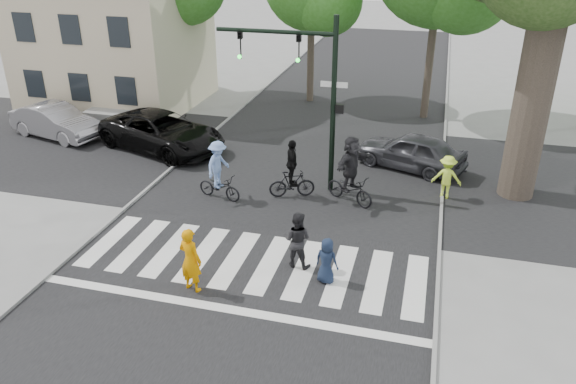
{
  "coord_description": "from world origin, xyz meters",
  "views": [
    {
      "loc": [
        4.42,
        -11.6,
        8.58
      ],
      "look_at": [
        0.5,
        3.0,
        1.3
      ],
      "focal_mm": 35.0,
      "sensor_mm": 36.0,
      "label": 1
    }
  ],
  "objects_px": {
    "pedestrian_woman": "(190,260)",
    "car_silver": "(56,121)",
    "traffic_signal": "(309,80)",
    "pedestrian_adult": "(297,240)",
    "cyclist_right": "(351,174)",
    "car_grey": "(411,151)",
    "pedestrian_child": "(327,261)",
    "cyclist_left": "(219,174)",
    "car_suv": "(162,132)",
    "cyclist_mid": "(292,174)"
  },
  "relations": [
    {
      "from": "traffic_signal",
      "to": "car_silver",
      "type": "height_order",
      "value": "traffic_signal"
    },
    {
      "from": "pedestrian_child",
      "to": "cyclist_mid",
      "type": "height_order",
      "value": "cyclist_mid"
    },
    {
      "from": "car_grey",
      "to": "pedestrian_adult",
      "type": "bearing_deg",
      "value": 1.37
    },
    {
      "from": "car_grey",
      "to": "pedestrian_woman",
      "type": "bearing_deg",
      "value": -7.5
    },
    {
      "from": "pedestrian_adult",
      "to": "cyclist_left",
      "type": "xyz_separation_m",
      "value": [
        -3.59,
        3.38,
        0.08
      ]
    },
    {
      "from": "pedestrian_woman",
      "to": "car_suv",
      "type": "xyz_separation_m",
      "value": [
        -5.23,
        8.9,
        -0.12
      ]
    },
    {
      "from": "car_silver",
      "to": "cyclist_mid",
      "type": "bearing_deg",
      "value": -90.61
    },
    {
      "from": "car_suv",
      "to": "cyclist_left",
      "type": "bearing_deg",
      "value": -113.66
    },
    {
      "from": "pedestrian_woman",
      "to": "cyclist_left",
      "type": "bearing_deg",
      "value": -60.7
    },
    {
      "from": "car_silver",
      "to": "car_grey",
      "type": "height_order",
      "value": "car_silver"
    },
    {
      "from": "cyclist_left",
      "to": "cyclist_mid",
      "type": "relative_size",
      "value": 1.01
    },
    {
      "from": "cyclist_mid",
      "to": "car_suv",
      "type": "xyz_separation_m",
      "value": [
        -6.33,
        2.94,
        -0.07
      ]
    },
    {
      "from": "cyclist_right",
      "to": "pedestrian_adult",
      "type": "bearing_deg",
      "value": -100.25
    },
    {
      "from": "pedestrian_child",
      "to": "pedestrian_adult",
      "type": "relative_size",
      "value": 0.79
    },
    {
      "from": "pedestrian_child",
      "to": "cyclist_mid",
      "type": "bearing_deg",
      "value": -51.82
    },
    {
      "from": "car_silver",
      "to": "car_suv",
      "type": "bearing_deg",
      "value": -77.29
    },
    {
      "from": "cyclist_mid",
      "to": "car_grey",
      "type": "distance_m",
      "value": 5.2
    },
    {
      "from": "cyclist_left",
      "to": "car_silver",
      "type": "distance_m",
      "value": 9.96
    },
    {
      "from": "cyclist_left",
      "to": "car_silver",
      "type": "height_order",
      "value": "cyclist_left"
    },
    {
      "from": "pedestrian_woman",
      "to": "cyclist_mid",
      "type": "xyz_separation_m",
      "value": [
        1.09,
        5.95,
        -0.04
      ]
    },
    {
      "from": "pedestrian_woman",
      "to": "cyclist_left",
      "type": "relative_size",
      "value": 0.86
    },
    {
      "from": "cyclist_right",
      "to": "car_suv",
      "type": "relative_size",
      "value": 0.42
    },
    {
      "from": "cyclist_right",
      "to": "car_grey",
      "type": "xyz_separation_m",
      "value": [
        1.77,
        3.5,
        -0.35
      ]
    },
    {
      "from": "pedestrian_woman",
      "to": "cyclist_left",
      "type": "distance_m",
      "value": 5.32
    },
    {
      "from": "cyclist_mid",
      "to": "cyclist_right",
      "type": "height_order",
      "value": "cyclist_right"
    },
    {
      "from": "traffic_signal",
      "to": "car_grey",
      "type": "relative_size",
      "value": 1.45
    },
    {
      "from": "pedestrian_child",
      "to": "pedestrian_adult",
      "type": "height_order",
      "value": "pedestrian_adult"
    },
    {
      "from": "cyclist_mid",
      "to": "car_silver",
      "type": "xyz_separation_m",
      "value": [
        -11.52,
        3.11,
        -0.13
      ]
    },
    {
      "from": "car_silver",
      "to": "pedestrian_child",
      "type": "bearing_deg",
      "value": -105.25
    },
    {
      "from": "pedestrian_adult",
      "to": "cyclist_right",
      "type": "bearing_deg",
      "value": -94.04
    },
    {
      "from": "cyclist_mid",
      "to": "car_suv",
      "type": "relative_size",
      "value": 0.37
    },
    {
      "from": "pedestrian_woman",
      "to": "car_grey",
      "type": "xyz_separation_m",
      "value": [
        4.86,
        9.54,
        -0.19
      ]
    },
    {
      "from": "car_grey",
      "to": "traffic_signal",
      "type": "bearing_deg",
      "value": -32.32
    },
    {
      "from": "cyclist_right",
      "to": "traffic_signal",
      "type": "bearing_deg",
      "value": 154.14
    },
    {
      "from": "traffic_signal",
      "to": "cyclist_right",
      "type": "relative_size",
      "value": 2.54
    },
    {
      "from": "cyclist_left",
      "to": "car_silver",
      "type": "bearing_deg",
      "value": 157.03
    },
    {
      "from": "traffic_signal",
      "to": "pedestrian_adult",
      "type": "distance_m",
      "value": 5.98
    },
    {
      "from": "pedestrian_child",
      "to": "pedestrian_adult",
      "type": "bearing_deg",
      "value": -17.32
    },
    {
      "from": "pedestrian_adult",
      "to": "car_grey",
      "type": "height_order",
      "value": "pedestrian_adult"
    },
    {
      "from": "cyclist_left",
      "to": "cyclist_mid",
      "type": "height_order",
      "value": "cyclist_left"
    },
    {
      "from": "traffic_signal",
      "to": "car_grey",
      "type": "distance_m",
      "value": 5.41
    },
    {
      "from": "cyclist_left",
      "to": "car_grey",
      "type": "relative_size",
      "value": 0.5
    },
    {
      "from": "pedestrian_adult",
      "to": "car_grey",
      "type": "relative_size",
      "value": 0.39
    },
    {
      "from": "cyclist_mid",
      "to": "pedestrian_woman",
      "type": "bearing_deg",
      "value": -100.41
    },
    {
      "from": "pedestrian_woman",
      "to": "cyclist_mid",
      "type": "relative_size",
      "value": 0.86
    },
    {
      "from": "cyclist_left",
      "to": "pedestrian_child",
      "type": "bearing_deg",
      "value": -41.0
    },
    {
      "from": "pedestrian_adult",
      "to": "car_suv",
      "type": "relative_size",
      "value": 0.29
    },
    {
      "from": "pedestrian_woman",
      "to": "car_silver",
      "type": "distance_m",
      "value": 13.81
    },
    {
      "from": "pedestrian_child",
      "to": "pedestrian_adult",
      "type": "xyz_separation_m",
      "value": [
        -0.94,
        0.56,
        0.17
      ]
    },
    {
      "from": "car_silver",
      "to": "pedestrian_woman",
      "type": "bearing_deg",
      "value": -116.5
    }
  ]
}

